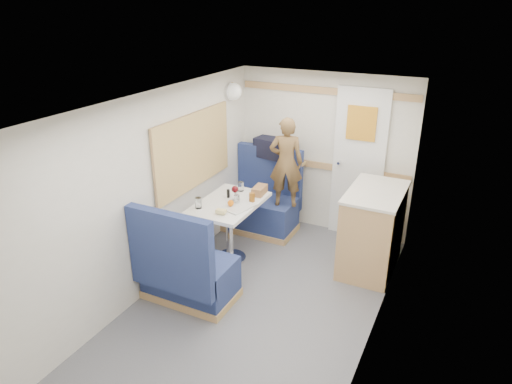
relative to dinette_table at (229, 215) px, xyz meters
The scene contains 28 objects.
floor 1.32m from the dinette_table, 56.98° to the right, with size 4.50×4.50×0.00m, color #515156.
ceiling 1.87m from the dinette_table, 56.98° to the right, with size 4.50×4.50×0.00m, color silver.
wall_back 1.47m from the dinette_table, 62.53° to the left, with size 2.20×0.02×2.00m, color silver.
wall_left 1.18m from the dinette_table, 114.23° to the right, with size 0.02×4.50×2.00m, color silver.
wall_right 2.06m from the dinette_table, 29.74° to the right, with size 0.02×4.50×2.00m, color silver.
oak_trim_low 1.42m from the dinette_table, 62.15° to the left, with size 2.15×0.02×0.08m, color tan.
oak_trim_high 1.85m from the dinette_table, 62.15° to the left, with size 2.15×0.02×0.08m, color tan.
side_window 0.81m from the dinette_table, behind, with size 0.04×1.30×0.72m, color #AFBA9E.
rear_door 1.69m from the dinette_table, 47.92° to the left, with size 0.62×0.12×1.86m.
dinette_table is the anchor object (origin of this frame).
bench_far 0.90m from the dinette_table, 90.00° to the left, with size 0.90×0.59×1.05m.
bench_near 0.90m from the dinette_table, 90.00° to the right, with size 0.90×0.59×1.05m.
ledge 1.16m from the dinette_table, 90.00° to the left, with size 0.90×0.14×0.04m, color tan.
dome_light 1.51m from the dinette_table, 114.65° to the left, with size 0.20×0.20×0.20m, color white.
galley_counter 1.57m from the dinette_table, 20.54° to the left, with size 0.57×0.92×0.92m.
person 0.94m from the dinette_table, 64.98° to the left, with size 0.40×0.26×1.09m, color brown.
duffel_bag 1.21m from the dinette_table, 87.48° to the left, with size 0.51×0.25×0.25m, color black.
tray 0.24m from the dinette_table, 27.32° to the right, with size 0.25×0.33×0.02m, color silver.
orange_fruit 0.25m from the dinette_table, 52.38° to the right, with size 0.07×0.07×0.07m, color orange.
cheese_block 0.37m from the dinette_table, 75.30° to the right, with size 0.10×0.06×0.04m, color #E4DB83.
wine_glass 0.29m from the dinette_table, 64.49° to the left, with size 0.08×0.08×0.17m.
tumbler_left 0.41m from the dinette_table, 127.78° to the right, with size 0.07×0.07×0.12m, color white.
tumbler_mid 0.40m from the dinette_table, 95.19° to the left, with size 0.07×0.07×0.11m, color silver.
tumbler_right 0.23m from the dinette_table, ahead, with size 0.06×0.06×0.10m, color white.
beer_glass 0.33m from the dinette_table, 29.39° to the left, with size 0.06×0.06×0.10m, color brown.
pepper_grinder 0.24m from the dinette_table, 121.60° to the left, with size 0.04×0.04×0.09m, color black.
salt_grinder 0.23m from the dinette_table, 67.11° to the left, with size 0.04×0.04×0.10m, color silver.
bread_loaf 0.45m from the dinette_table, 59.67° to the left, with size 0.12×0.22×0.09m, color brown.
Camera 1 is at (1.62, -2.95, 2.77)m, focal length 32.00 mm.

